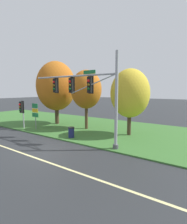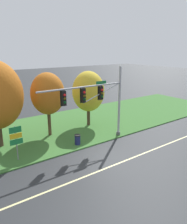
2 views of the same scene
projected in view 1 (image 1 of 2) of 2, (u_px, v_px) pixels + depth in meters
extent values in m
plane|color=#282B2D|center=(44.00, 151.00, 12.44)|extent=(160.00, 160.00, 0.00)
cube|color=beige|center=(29.00, 156.00, 11.46)|extent=(36.00, 0.16, 0.01)
cube|color=#386B2D|center=(104.00, 129.00, 19.15)|extent=(48.00, 11.50, 0.10)
cylinder|color=#9EA0A5|center=(116.00, 101.00, 12.14)|extent=(0.22, 0.22, 6.85)
cylinder|color=#4C4C51|center=(116.00, 147.00, 12.56)|extent=(0.40, 0.40, 0.30)
cylinder|color=#9EA0A5|center=(71.00, 76.00, 14.27)|extent=(8.34, 0.14, 0.14)
cylinder|color=#9EA0A5|center=(92.00, 84.00, 13.18)|extent=(4.20, 0.08, 1.48)
cube|color=black|center=(90.00, 85.00, 13.29)|extent=(0.34, 0.28, 1.22)
cube|color=black|center=(91.00, 85.00, 13.42)|extent=(0.46, 0.04, 1.34)
sphere|color=red|center=(88.00, 81.00, 13.11)|extent=(0.22, 0.22, 0.22)
sphere|color=#51420C|center=(88.00, 85.00, 13.15)|extent=(0.22, 0.22, 0.22)
sphere|color=#0C4219|center=(88.00, 89.00, 13.19)|extent=(0.22, 0.22, 0.22)
cube|color=black|center=(71.00, 85.00, 14.36)|extent=(0.34, 0.28, 1.22)
cube|color=black|center=(73.00, 85.00, 14.49)|extent=(0.46, 0.04, 1.34)
sphere|color=red|center=(70.00, 81.00, 14.18)|extent=(0.22, 0.22, 0.22)
sphere|color=#51420C|center=(70.00, 85.00, 14.22)|extent=(0.22, 0.22, 0.22)
sphere|color=#0C4219|center=(70.00, 89.00, 14.26)|extent=(0.22, 0.22, 0.22)
cube|color=black|center=(55.00, 86.00, 15.43)|extent=(0.34, 0.28, 1.22)
cube|color=black|center=(57.00, 86.00, 15.56)|extent=(0.46, 0.04, 1.34)
sphere|color=red|center=(54.00, 82.00, 15.25)|extent=(0.22, 0.22, 0.22)
sphere|color=#51420C|center=(54.00, 85.00, 15.29)|extent=(0.22, 0.22, 0.22)
sphere|color=#0C4219|center=(54.00, 89.00, 15.33)|extent=(0.22, 0.22, 0.22)
cube|color=#196B33|center=(89.00, 72.00, 13.13)|extent=(1.10, 0.04, 0.28)
cylinder|color=#9EA0A5|center=(23.00, 115.00, 19.10)|extent=(0.12, 0.12, 2.91)
cube|color=black|center=(21.00, 107.00, 18.83)|extent=(0.34, 0.28, 1.22)
cube|color=black|center=(23.00, 107.00, 18.96)|extent=(0.46, 0.04, 1.34)
sphere|color=red|center=(20.00, 104.00, 18.65)|extent=(0.22, 0.22, 0.22)
sphere|color=#51420C|center=(20.00, 107.00, 18.68)|extent=(0.22, 0.22, 0.22)
sphere|color=#0C4219|center=(20.00, 110.00, 18.72)|extent=(0.22, 0.22, 0.22)
cylinder|color=slate|center=(36.00, 116.00, 18.58)|extent=(0.08, 0.08, 2.82)
cube|color=#197238|center=(35.00, 106.00, 18.41)|extent=(0.92, 0.03, 0.48)
cube|color=gold|center=(35.00, 111.00, 18.48)|extent=(0.92, 0.03, 0.41)
cube|color=#197238|center=(35.00, 115.00, 18.54)|extent=(0.99, 0.03, 0.44)
cylinder|color=#423021|center=(57.00, 110.00, 21.67)|extent=(0.48, 0.48, 3.35)
ellipsoid|color=#B76019|center=(56.00, 86.00, 21.29)|extent=(4.76, 4.76, 5.95)
cylinder|color=#4C3823|center=(86.00, 113.00, 18.85)|extent=(0.33, 0.33, 3.35)
ellipsoid|color=#B76019|center=(86.00, 89.00, 18.52)|extent=(3.28, 3.28, 4.10)
cylinder|color=#423021|center=(129.00, 120.00, 16.26)|extent=(0.36, 0.36, 2.91)
ellipsoid|color=gold|center=(130.00, 93.00, 15.95)|extent=(3.57, 3.57, 4.46)
cylinder|color=#191E4C|center=(71.00, 133.00, 15.46)|extent=(0.52, 0.52, 0.85)
cylinder|color=black|center=(71.00, 128.00, 15.40)|extent=(0.56, 0.56, 0.08)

